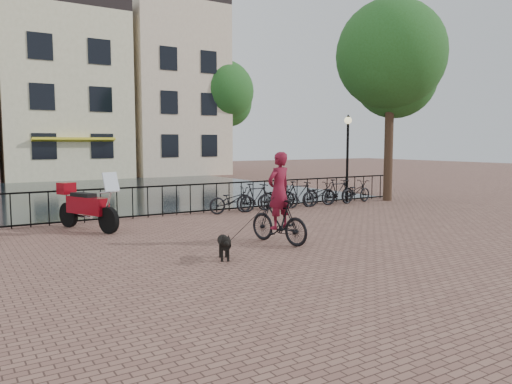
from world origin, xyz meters
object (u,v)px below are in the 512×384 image
cyclist (279,203)px  dog (224,246)px  motorcycle (87,200)px  lamp_post (348,144)px

cyclist → dog: (-1.91, -0.77, -0.69)m
motorcycle → cyclist: bearing=-73.8°
lamp_post → motorcycle: bearing=-174.7°
lamp_post → dog: lamp_post is taller
lamp_post → cyclist: lamp_post is taller
dog → cyclist: bearing=44.7°
cyclist → motorcycle: 5.51m
dog → motorcycle: motorcycle is taller
lamp_post → dog: size_ratio=3.90×
lamp_post → motorcycle: size_ratio=1.45×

